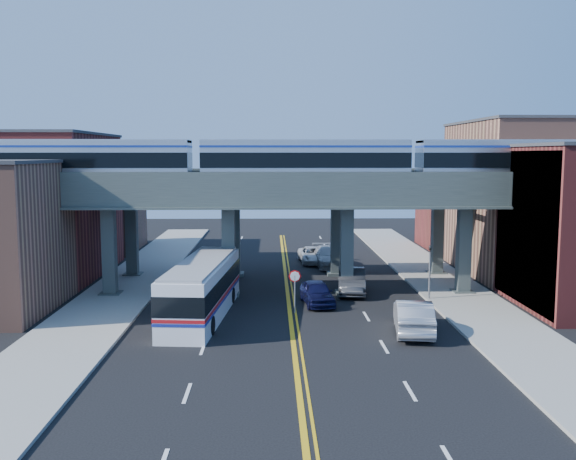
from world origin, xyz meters
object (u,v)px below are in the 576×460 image
stop_sign (295,284)px  car_lane_c (313,255)px  transit_bus (202,289)px  car_parked_curb (413,316)px  traffic_signal (430,266)px  car_lane_d (329,256)px  car_lane_a (317,293)px  transit_train (305,161)px  car_lane_b (352,281)px

stop_sign → car_lane_c: stop_sign is taller
transit_bus → car_parked_curb: 12.34m
transit_bus → car_lane_c: transit_bus is taller
traffic_signal → car_lane_d: 14.19m
traffic_signal → transit_bus: (-14.40, -3.65, -0.68)m
traffic_signal → car_parked_curb: size_ratio=0.76×
car_lane_a → transit_bus: bearing=-165.2°
traffic_signal → transit_bus: bearing=-165.8°
car_lane_a → car_parked_curb: (4.70, -6.63, 0.14)m
transit_train → car_lane_d: transit_train is taller
stop_sign → car_parked_curb: size_ratio=0.48×
car_lane_a → car_lane_c: (0.78, 15.67, -0.06)m
traffic_signal → car_lane_b: traffic_signal is taller
transit_train → stop_sign: (-0.85, -5.00, -7.33)m
car_lane_d → car_parked_curb: 20.71m
car_lane_c → car_lane_d: (1.23, -1.77, 0.16)m
car_lane_c → car_lane_d: 2.16m
car_lane_c → traffic_signal: bearing=-70.6°
traffic_signal → car_parked_curb: 8.09m
car_lane_a → car_lane_c: size_ratio=0.88×
stop_sign → car_lane_b: bearing=52.7°
car_lane_b → traffic_signal: bearing=-20.9°
stop_sign → car_lane_a: 2.80m
car_lane_b → car_lane_c: car_lane_b is taller
car_lane_c → car_parked_curb: size_ratio=0.92×
stop_sign → car_lane_a: bearing=54.9°
stop_sign → transit_bus: bearing=-173.2°
car_parked_curb → traffic_signal: bearing=-101.8°
traffic_signal → car_lane_b: size_ratio=0.80×
transit_bus → car_lane_b: size_ratio=2.41×
car_lane_c → transit_bus: bearing=-117.5°
car_lane_c → car_parked_curb: (3.92, -22.30, 0.20)m
car_lane_a → car_lane_b: bearing=44.5°
transit_train → transit_bus: size_ratio=3.44×
traffic_signal → car_lane_b: bearing=153.3°
stop_sign → car_lane_d: stop_sign is taller
car_lane_b → stop_sign: bearing=-121.5°
traffic_signal → transit_bus: traffic_signal is taller
stop_sign → car_parked_curb: stop_sign is taller
stop_sign → traffic_signal: 9.41m
car_parked_curb → car_lane_d: bearing=-74.6°
transit_train → car_lane_a: size_ratio=9.65×
car_lane_b → car_lane_d: 10.65m
car_lane_d → car_parked_curb: size_ratio=1.08×
car_lane_c → car_lane_b: bearing=-86.2°
transit_train → transit_bus: transit_train is taller
traffic_signal → car_lane_c: (-6.62, 14.81, -1.60)m
stop_sign → car_lane_a: stop_sign is taller
car_lane_b → car_lane_d: (-0.61, 10.63, 0.00)m
car_lane_b → car_lane_c: (-1.84, 12.40, -0.15)m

